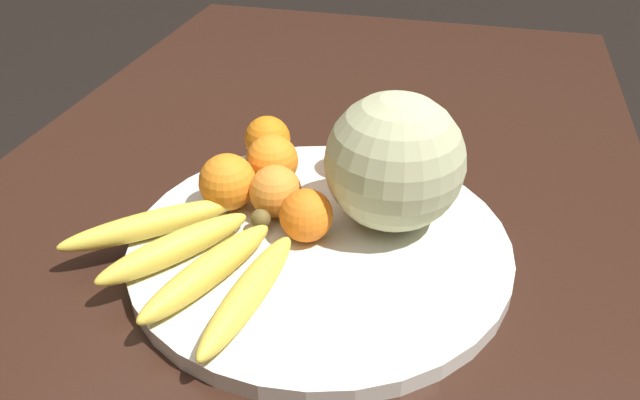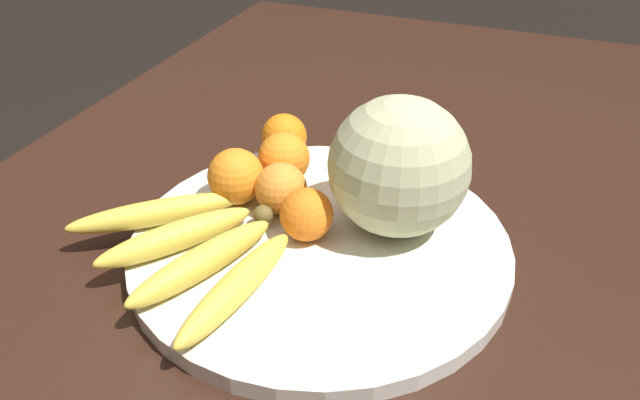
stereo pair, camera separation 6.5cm
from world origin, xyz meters
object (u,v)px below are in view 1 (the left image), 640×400
banana_bunch (196,258)px  orange_front_left (272,161)px  orange_mid_center (352,151)px  orange_back_left (306,215)px  melon (395,162)px  orange_back_right (267,139)px  orange_front_right (275,191)px  fruit_bowl (320,244)px  kitchen_table (287,296)px  orange_top_small (227,182)px

banana_bunch → orange_front_left: size_ratio=3.92×
orange_mid_center → orange_back_left: 0.15m
melon → orange_back_right: size_ratio=2.55×
banana_bunch → orange_front_right: size_ratio=4.18×
fruit_bowl → kitchen_table: bearing=68.4°
orange_mid_center → orange_top_small: (-0.11, 0.12, 0.00)m
melon → orange_front_right: (-0.02, 0.13, -0.05)m
banana_bunch → orange_front_left: bearing=-158.9°
kitchen_table → orange_back_right: bearing=25.2°
kitchen_table → melon: bearing=-73.4°
orange_mid_center → orange_top_small: 0.17m
orange_mid_center → orange_front_right: bearing=150.4°
orange_top_small → orange_back_right: bearing=-4.6°
banana_bunch → orange_mid_center: (0.23, -0.11, 0.01)m
banana_bunch → orange_mid_center: orange_mid_center is taller
orange_front_left → orange_top_small: (-0.06, 0.03, 0.00)m
banana_bunch → orange_top_small: (0.12, 0.01, 0.02)m
kitchen_table → orange_mid_center: 0.20m
orange_top_small → kitchen_table: bearing=-101.8°
kitchen_table → banana_bunch: banana_bunch is taller
melon → orange_mid_center: melon is taller
kitchen_table → orange_mid_center: (0.13, -0.05, 0.14)m
orange_front_left → orange_top_small: orange_top_small is taller
orange_back_right → orange_top_small: 0.12m
orange_front_right → orange_back_right: 0.13m
orange_front_right → orange_mid_center: bearing=-29.6°
melon → orange_mid_center: (0.09, 0.06, -0.05)m
orange_front_left → orange_front_right: (-0.06, -0.02, -0.00)m
orange_front_left → orange_front_right: 0.07m
banana_bunch → orange_mid_center: bearing=-177.3°
orange_back_left → orange_back_right: (0.15, 0.09, 0.00)m
fruit_bowl → orange_mid_center: size_ratio=7.04×
kitchen_table → orange_back_left: bearing=-122.6°
fruit_bowl → melon: bearing=-52.2°
melon → orange_back_left: melon is taller
melon → banana_bunch: 0.23m
orange_top_small → melon: bearing=-84.0°
banana_bunch → orange_top_small: orange_top_small is taller
kitchen_table → orange_front_right: (0.01, 0.01, 0.14)m
melon → orange_top_small: bearing=96.0°
kitchen_table → orange_front_right: orange_front_right is taller
fruit_bowl → melon: 0.12m
orange_mid_center → kitchen_table: bearing=158.2°
orange_front_right → orange_mid_center: orange_front_right is taller
banana_bunch → orange_back_left: bearing=159.5°
orange_front_right → orange_mid_center: size_ratio=1.02×
orange_mid_center → orange_back_right: bearing=88.8°
orange_mid_center → orange_front_left: bearing=120.7°
kitchen_table → fruit_bowl: bearing=-111.6°
kitchen_table → melon: (0.03, -0.12, 0.19)m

